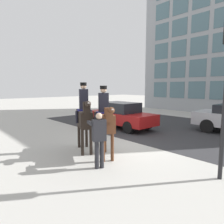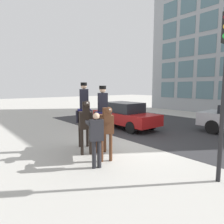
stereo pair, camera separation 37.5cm
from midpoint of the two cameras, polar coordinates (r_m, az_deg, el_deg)
The scene contains 6 objects.
ground_plane at distance 8.69m, azimuth 2.80°, elevation -9.24°, with size 80.00×80.00×0.00m, color #B2AFA8.
road_surface at distance 12.41m, azimuth 18.64°, elevation -4.60°, with size 18.69×8.50×0.01m.
mounted_horse_lead at distance 7.62m, azimuth -9.30°, elevation -1.24°, with size 1.73×1.05×2.62m.
mounted_horse_companion at distance 6.90m, azimuth -3.77°, elevation -2.34°, with size 1.66×1.00×2.50m.
pedestrian_bystander at distance 6.03m, azimuth -5.61°, elevation -6.83°, with size 0.91×0.45×1.70m.
street_car_near_lane at distance 12.02m, azimuth 1.70°, elevation -0.79°, with size 4.30×1.82×1.53m.
Camera 1 is at (5.79, -6.02, 2.45)m, focal length 32.00 mm.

